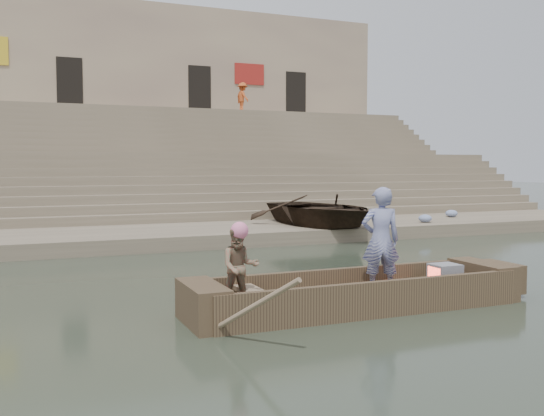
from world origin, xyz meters
TOP-DOWN VIEW (x-y plane):
  - ground at (0.00, 0.00)m, footprint 120.00×120.00m
  - lower_landing at (0.00, 8.00)m, footprint 32.00×4.00m
  - mid_landing at (0.00, 15.50)m, footprint 32.00×3.00m
  - upper_landing at (0.00, 22.50)m, footprint 32.00×3.00m
  - ghat_steps at (0.00, 17.19)m, footprint 32.00×11.00m
  - building_wall at (0.00, 26.50)m, footprint 32.00×5.07m
  - main_rowboat at (0.22, -1.45)m, footprint 5.00×1.30m
  - rowboat_trim at (0.42, -1.45)m, footprint 6.04×2.63m
  - standing_man at (0.70, -1.38)m, footprint 0.73×0.59m
  - rowing_man at (-1.78, -1.48)m, footprint 0.65×0.55m
  - television at (1.94, -1.45)m, footprint 0.46×0.42m
  - beached_rowboat at (4.11, 7.34)m, footprint 3.93×5.14m
  - pedestrian at (6.75, 21.72)m, footprint 0.75×1.10m
  - cloth_bundles at (-0.53, 7.47)m, footprint 21.31×1.83m

SIDE VIEW (x-z plane):
  - ground at x=0.00m, z-range 0.00..0.00m
  - main_rowboat at x=0.22m, z-range 0.00..0.22m
  - lower_landing at x=0.00m, z-range 0.00..0.40m
  - rowboat_trim at x=0.42m, z-range -0.63..1.24m
  - television at x=1.94m, z-range 0.22..0.62m
  - cloth_bundles at x=-0.53m, z-range 0.40..0.66m
  - rowing_man at x=-1.78m, z-range 0.22..1.41m
  - beached_rowboat at x=4.11m, z-range 0.40..1.39m
  - standing_man at x=0.70m, z-range 0.22..1.95m
  - mid_landing at x=0.00m, z-range 0.00..2.80m
  - ghat_steps at x=0.00m, z-range -0.80..4.40m
  - upper_landing at x=0.00m, z-range 0.00..5.20m
  - building_wall at x=0.00m, z-range 0.00..11.20m
  - pedestrian at x=6.75m, z-range 5.20..6.78m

